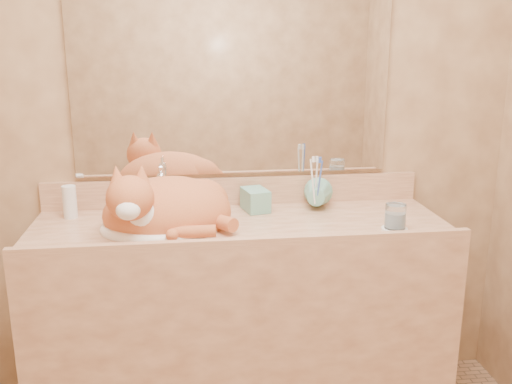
{
  "coord_description": "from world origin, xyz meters",
  "views": [
    {
      "loc": [
        -0.21,
        -1.36,
        1.53
      ],
      "look_at": [
        0.06,
        0.7,
        0.98
      ],
      "focal_mm": 40.0,
      "sensor_mm": 36.0,
      "label": 1
    }
  ],
  "objects": [
    {
      "name": "lotion_bottle",
      "position": [
        -0.66,
        0.88,
        0.92
      ],
      "size": [
        0.05,
        0.05,
        0.13
      ],
      "primitive_type": "cylinder",
      "color": "silver",
      "rests_on": "vanity_counter"
    },
    {
      "name": "soap_dispenser",
      "position": [
        0.09,
        0.82,
        0.95
      ],
      "size": [
        0.11,
        0.11,
        0.2
      ],
      "primitive_type": "imported",
      "rotation": [
        0.0,
        0.0,
        0.23
      ],
      "color": "#69A893",
      "rests_on": "vanity_counter"
    },
    {
      "name": "water_glass",
      "position": [
        0.56,
        0.57,
        0.91
      ],
      "size": [
        0.08,
        0.08,
        0.09
      ],
      "primitive_type": "cylinder",
      "color": "white",
      "rests_on": "saucer"
    },
    {
      "name": "toothbrush_cup",
      "position": [
        0.32,
        0.83,
        0.91
      ],
      "size": [
        0.16,
        0.16,
        0.11
      ],
      "primitive_type": "imported",
      "rotation": [
        0.0,
        0.0,
        -0.33
      ],
      "color": "#69A893",
      "rests_on": "vanity_counter"
    },
    {
      "name": "toothbrushes",
      "position": [
        0.32,
        0.83,
        0.99
      ],
      "size": [
        0.04,
        0.04,
        0.24
      ],
      "primitive_type": null,
      "color": "silver",
      "rests_on": "toothbrush_cup"
    },
    {
      "name": "cat",
      "position": [
        -0.29,
        0.7,
        0.94
      ],
      "size": [
        0.53,
        0.45,
        0.27
      ],
      "primitive_type": null,
      "rotation": [
        0.0,
        0.0,
        0.11
      ],
      "color": "#B04F28",
      "rests_on": "sink_basin"
    },
    {
      "name": "vanity_counter",
      "position": [
        0.0,
        0.72,
        0.42
      ],
      "size": [
        1.6,
        0.55,
        0.85
      ],
      "primitive_type": null,
      "color": "#956143",
      "rests_on": "floor"
    },
    {
      "name": "faucet",
      "position": [
        -0.3,
        0.87,
        0.94
      ],
      "size": [
        0.05,
        0.13,
        0.19
      ],
      "primitive_type": null,
      "rotation": [
        0.0,
        0.0,
        0.04
      ],
      "color": "white",
      "rests_on": "vanity_counter"
    },
    {
      "name": "sink_basin",
      "position": [
        -0.3,
        0.7,
        0.92
      ],
      "size": [
        0.52,
        0.47,
        0.14
      ],
      "primitive_type": null,
      "rotation": [
        0.0,
        0.0,
        -0.25
      ],
      "color": "white",
      "rests_on": "vanity_counter"
    },
    {
      "name": "saucer",
      "position": [
        0.56,
        0.57,
        0.85
      ],
      "size": [
        0.1,
        0.1,
        0.01
      ],
      "primitive_type": "cylinder",
      "color": "white",
      "rests_on": "vanity_counter"
    },
    {
      "name": "mirror",
      "position": [
        0.0,
        0.99,
        1.39
      ],
      "size": [
        1.3,
        0.02,
        0.8
      ],
      "primitive_type": "cube",
      "color": "white",
      "rests_on": "wall_back"
    },
    {
      "name": "wall_back",
      "position": [
        0.0,
        1.0,
        1.25
      ],
      "size": [
        2.4,
        0.02,
        2.5
      ],
      "primitive_type": "cube",
      "color": "brown",
      "rests_on": "ground"
    }
  ]
}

